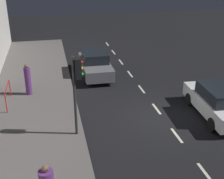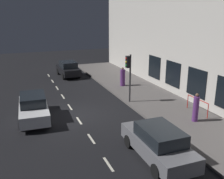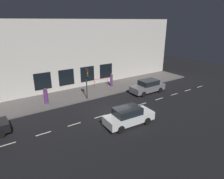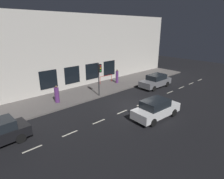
# 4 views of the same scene
# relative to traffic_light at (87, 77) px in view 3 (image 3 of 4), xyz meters

# --- Properties ---
(ground_plane) EXTENTS (60.00, 60.00, 0.00)m
(ground_plane) POSITION_rel_traffic_light_xyz_m (-4.19, -0.75, -2.67)
(ground_plane) COLOR black
(sidewalk) EXTENTS (4.50, 32.00, 0.15)m
(sidewalk) POSITION_rel_traffic_light_xyz_m (2.06, -0.75, -2.59)
(sidewalk) COLOR #5B5654
(sidewalk) RESTS_ON ground
(building_facade) EXTENTS (0.65, 32.00, 8.61)m
(building_facade) POSITION_rel_traffic_light_xyz_m (4.61, -0.75, 1.63)
(building_facade) COLOR beige
(building_facade) RESTS_ON ground
(lane_centre_line) EXTENTS (0.12, 27.20, 0.01)m
(lane_centre_line) POSITION_rel_traffic_light_xyz_m (-4.19, -1.75, -2.66)
(lane_centre_line) COLOR beige
(lane_centre_line) RESTS_ON ground
(traffic_light) EXTENTS (0.46, 0.32, 3.52)m
(traffic_light) POSITION_rel_traffic_light_xyz_m (0.00, 0.00, 0.00)
(traffic_light) COLOR #2D2D30
(traffic_light) RESTS_ON sidewalk
(parked_car_0) EXTENTS (1.98, 4.40, 1.58)m
(parked_car_0) POSITION_rel_traffic_light_xyz_m (-6.77, -0.43, -1.88)
(parked_car_0) COLOR silver
(parked_car_0) RESTS_ON ground
(parked_car_2) EXTENTS (1.90, 4.42, 1.58)m
(parked_car_2) POSITION_rel_traffic_light_xyz_m (-1.89, -7.30, -1.88)
(parked_car_2) COLOR slate
(parked_car_2) RESTS_ON ground
(pedestrian_0) EXTENTS (0.60, 0.60, 1.68)m
(pedestrian_0) POSITION_rel_traffic_light_xyz_m (1.39, 4.17, -1.76)
(pedestrian_0) COLOR #5B2D70
(pedestrian_0) RESTS_ON sidewalk
(pedestrian_1) EXTENTS (0.45, 0.45, 1.76)m
(pedestrian_1) POSITION_rel_traffic_light_xyz_m (2.30, -4.71, -1.70)
(pedestrian_1) COLOR #5B2D70
(pedestrian_1) RESTS_ON sidewalk
(red_railing) EXTENTS (0.05, 2.04, 0.97)m
(red_railing) POSITION_rel_traffic_light_xyz_m (3.29, -3.67, -1.80)
(red_railing) COLOR red
(red_railing) RESTS_ON sidewalk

